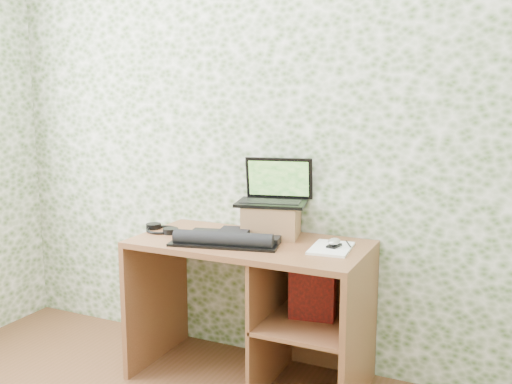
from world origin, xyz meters
The scene contains 10 objects.
wall_back centered at (0.00, 1.75, 1.30)m, with size 3.50×3.50×0.00m, color white.
desk centered at (0.08, 1.47, 0.48)m, with size 1.20×0.60×0.75m.
riser centered at (0.06, 1.58, 0.83)m, with size 0.28×0.24×0.17m, color #9E6B47.
laptop centered at (0.06, 1.62, 0.98)m, with size 0.40×0.33×0.24m.
keyboard centered at (-0.07, 1.36, 0.78)m, with size 0.56×0.38×0.08m.
headphones centered at (-0.53, 1.43, 0.76)m, with size 0.23×0.22×0.03m.
notepad centered at (0.42, 1.47, 0.76)m, with size 0.19×0.27×0.01m, color white.
mouse centered at (0.44, 1.48, 0.78)m, with size 0.06×0.09×0.03m, color silver.
pen centered at (0.49, 1.55, 0.77)m, with size 0.01×0.01×0.11m, color black.
red_box centered at (0.34, 1.44, 0.52)m, with size 0.22×0.07×0.27m, color #A0140E.
Camera 1 is at (1.22, -1.11, 1.50)m, focal length 40.00 mm.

